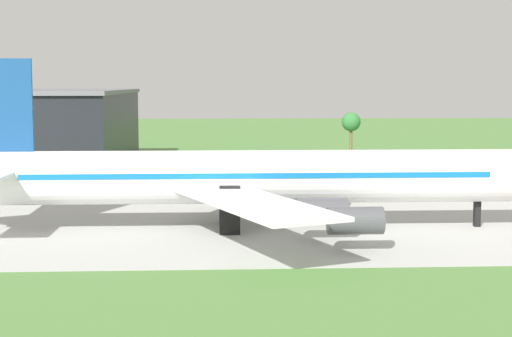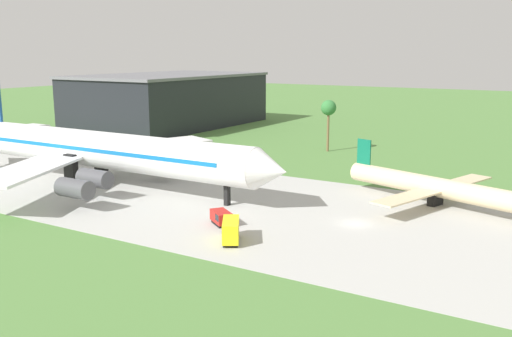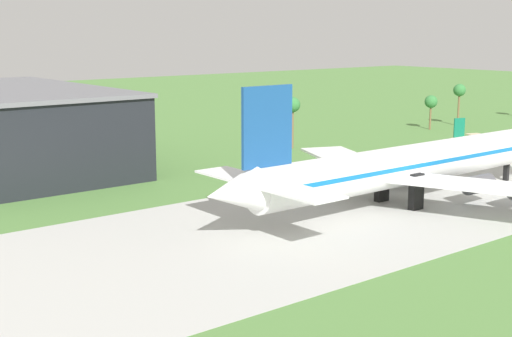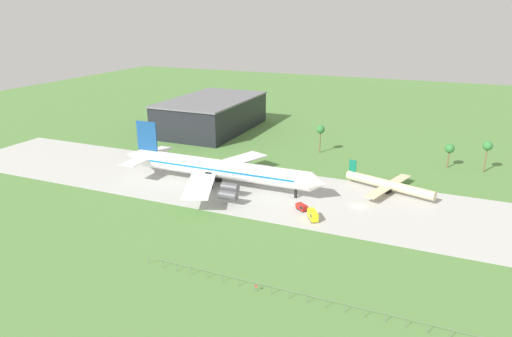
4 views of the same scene
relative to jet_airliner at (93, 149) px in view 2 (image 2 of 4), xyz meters
name	(u,v)px [view 2 (image 2 of 4)]	position (x,y,z in m)	size (l,w,h in m)	color
ground_plane	(355,224)	(49.05, 1.12, -6.29)	(600.00, 600.00, 0.00)	#517F3D
taxiway_strip	(355,224)	(49.05, 1.12, -6.28)	(320.00, 44.00, 0.02)	#B2B2AD
jet_airliner	(93,149)	(0.00, 0.00, 0.00)	(78.05, 54.12, 20.46)	white
regional_aircraft	(435,187)	(55.97, 16.59, -3.44)	(30.68, 27.89, 8.67)	beige
baggage_tug	(231,231)	(38.66, -14.24, -4.79)	(4.48, 5.55, 2.81)	black
fuel_truck	(222,218)	(33.59, -8.84, -5.25)	(4.31, 3.86, 1.89)	black
terminal_building	(169,100)	(-40.57, 70.49, 1.87)	(36.72, 61.20, 16.29)	black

